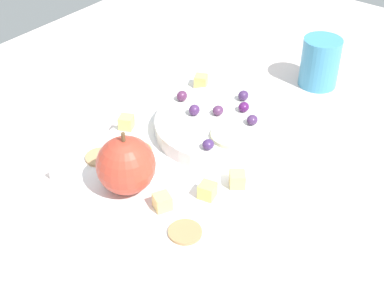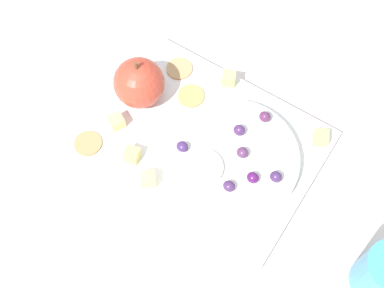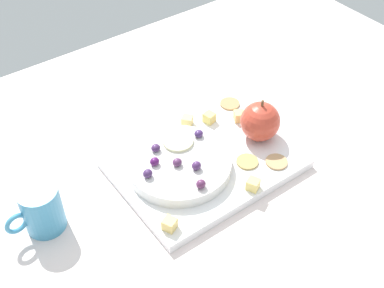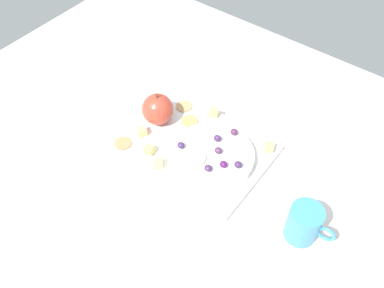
% 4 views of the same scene
% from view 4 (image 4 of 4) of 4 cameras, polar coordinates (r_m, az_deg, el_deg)
% --- Properties ---
extents(table, '(1.39, 1.03, 0.04)m').
position_cam_4_polar(table, '(1.00, 0.91, -1.22)').
color(table, silver).
rests_on(table, ground).
extents(platter, '(0.33, 0.24, 0.02)m').
position_cam_4_polar(platter, '(0.97, 0.40, -0.49)').
color(platter, white).
rests_on(platter, table).
extents(serving_dish, '(0.19, 0.19, 0.02)m').
position_cam_4_polar(serving_dish, '(0.93, 2.79, -1.67)').
color(serving_dish, silver).
rests_on(serving_dish, platter).
extents(apple_whole, '(0.08, 0.08, 0.08)m').
position_cam_4_polar(apple_whole, '(0.99, -4.79, 4.80)').
color(apple_whole, '#BD3E2C').
rests_on(apple_whole, platter).
extents(apple_stem, '(0.01, 0.01, 0.01)m').
position_cam_4_polar(apple_stem, '(0.96, -4.96, 6.65)').
color(apple_stem, brown).
rests_on(apple_stem, apple_whole).
extents(cheese_cube_0, '(0.02, 0.02, 0.02)m').
position_cam_4_polar(cheese_cube_0, '(0.95, -5.91, -0.84)').
color(cheese_cube_0, '#E5D36A').
rests_on(cheese_cube_0, platter).
extents(cheese_cube_1, '(0.03, 0.03, 0.02)m').
position_cam_4_polar(cheese_cube_1, '(0.96, 10.62, -0.44)').
color(cheese_cube_1, '#E9C66A').
rests_on(cheese_cube_1, platter).
extents(cheese_cube_2, '(0.03, 0.03, 0.02)m').
position_cam_4_polar(cheese_cube_2, '(0.99, -6.95, 1.69)').
color(cheese_cube_2, '#EFCB75').
rests_on(cheese_cube_2, platter).
extents(cheese_cube_3, '(0.03, 0.03, 0.02)m').
position_cam_4_polar(cheese_cube_3, '(1.02, 3.03, 4.38)').
color(cheese_cube_3, '#EED36D').
rests_on(cheese_cube_3, platter).
extents(cheese_cube_4, '(0.03, 0.03, 0.02)m').
position_cam_4_polar(cheese_cube_4, '(0.92, -4.69, -2.74)').
color(cheese_cube_4, '#E0CB76').
rests_on(cheese_cube_4, platter).
extents(cracker_0, '(0.04, 0.04, 0.00)m').
position_cam_4_polar(cracker_0, '(1.01, -0.32, 3.16)').
color(cracker_0, tan).
rests_on(cracker_0, platter).
extents(cracker_1, '(0.04, 0.04, 0.00)m').
position_cam_4_polar(cracker_1, '(1.05, -1.12, 5.23)').
color(cracker_1, tan).
rests_on(cracker_1, platter).
extents(cracker_2, '(0.04, 0.04, 0.00)m').
position_cam_4_polar(cracker_2, '(0.98, -9.54, 0.09)').
color(cracker_2, tan).
rests_on(cracker_2, platter).
extents(grape_0, '(0.02, 0.02, 0.01)m').
position_cam_4_polar(grape_0, '(0.89, 2.25, -3.36)').
color(grape_0, '#482A59').
rests_on(grape_0, serving_dish).
extents(grape_1, '(0.02, 0.02, 0.01)m').
position_cam_4_polar(grape_1, '(0.93, -1.53, -0.17)').
color(grape_1, '#432961').
rests_on(grape_1, serving_dish).
extents(grape_2, '(0.02, 0.02, 0.02)m').
position_cam_4_polar(grape_2, '(0.96, 5.84, 1.68)').
color(grape_2, '#57284E').
rests_on(grape_2, serving_dish).
extents(grape_3, '(0.02, 0.02, 0.01)m').
position_cam_4_polar(grape_3, '(0.90, 4.39, -2.82)').
color(grape_3, '#4E1757').
rests_on(grape_3, serving_dish).
extents(grape_4, '(0.02, 0.02, 0.01)m').
position_cam_4_polar(grape_4, '(0.92, 3.66, -0.90)').
color(grape_4, '#562E56').
rests_on(grape_4, serving_dish).
extents(grape_5, '(0.02, 0.02, 0.02)m').
position_cam_4_polar(grape_5, '(0.90, 6.40, -2.85)').
color(grape_5, '#422857').
rests_on(grape_5, serving_dish).
extents(grape_6, '(0.02, 0.02, 0.02)m').
position_cam_4_polar(grape_6, '(0.94, 3.53, 0.81)').
color(grape_6, '#4A285C').
rests_on(grape_6, serving_dish).
extents(apple_slice_0, '(0.06, 0.06, 0.01)m').
position_cam_4_polar(apple_slice_0, '(0.91, 0.08, -1.90)').
color(apple_slice_0, beige).
rests_on(apple_slice_0, serving_dish).
extents(cup, '(0.10, 0.07, 0.09)m').
position_cam_4_polar(cup, '(0.85, 15.25, -10.56)').
color(cup, teal).
rests_on(cup, table).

